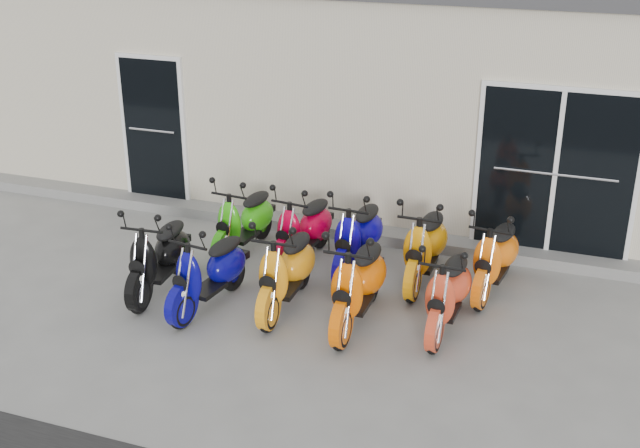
# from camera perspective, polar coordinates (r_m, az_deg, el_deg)

# --- Properties ---
(ground) EXTENTS (80.00, 80.00, 0.00)m
(ground) POSITION_cam_1_polar(r_m,az_deg,el_deg) (9.57, -1.22, -5.46)
(ground) COLOR gray
(ground) RESTS_ON ground
(building) EXTENTS (14.00, 6.00, 3.20)m
(building) POSITION_cam_1_polar(r_m,az_deg,el_deg) (13.72, 6.64, 10.36)
(building) COLOR beige
(building) RESTS_ON ground
(front_step) EXTENTS (14.00, 0.40, 0.15)m
(front_step) POSITION_cam_1_polar(r_m,az_deg,el_deg) (11.25, 2.45, -0.52)
(front_step) COLOR gray
(front_step) RESTS_ON ground
(door_left) EXTENTS (1.07, 0.08, 2.22)m
(door_left) POSITION_cam_1_polar(r_m,az_deg,el_deg) (12.25, -11.75, 6.88)
(door_left) COLOR black
(door_left) RESTS_ON front_step
(door_right) EXTENTS (2.02, 0.08, 2.22)m
(door_right) POSITION_cam_1_polar(r_m,az_deg,el_deg) (10.55, 16.43, 3.81)
(door_right) COLOR black
(door_right) RESTS_ON front_step
(scooter_front_black) EXTENTS (0.71, 1.65, 1.19)m
(scooter_front_black) POSITION_cam_1_polar(r_m,az_deg,el_deg) (9.71, -11.44, -1.58)
(scooter_front_black) COLOR black
(scooter_front_black) RESTS_ON ground
(scooter_front_blue) EXTENTS (0.78, 1.63, 1.16)m
(scooter_front_blue) POSITION_cam_1_polar(r_m,az_deg,el_deg) (9.25, -7.95, -2.70)
(scooter_front_blue) COLOR #09067A
(scooter_front_blue) RESTS_ON ground
(scooter_front_orange_a) EXTENTS (0.64, 1.66, 1.21)m
(scooter_front_orange_a) POSITION_cam_1_polar(r_m,az_deg,el_deg) (9.15, -2.42, -2.61)
(scooter_front_orange_a) COLOR orange
(scooter_front_orange_a) RESTS_ON ground
(scooter_front_orange_b) EXTENTS (0.62, 1.70, 1.26)m
(scooter_front_orange_b) POSITION_cam_1_polar(r_m,az_deg,el_deg) (8.82, 2.75, -3.49)
(scooter_front_orange_b) COLOR #FF6404
(scooter_front_orange_b) RESTS_ON ground
(scooter_front_red) EXTENTS (0.62, 1.56, 1.14)m
(scooter_front_red) POSITION_cam_1_polar(r_m,az_deg,el_deg) (8.83, 9.12, -4.16)
(scooter_front_red) COLOR #E14222
(scooter_front_red) RESTS_ON ground
(scooter_back_green) EXTENTS (0.70, 1.62, 1.16)m
(scooter_back_green) POSITION_cam_1_polar(r_m,az_deg,el_deg) (10.60, -5.44, 0.85)
(scooter_back_green) COLOR #32BE11
(scooter_back_green) RESTS_ON ground
(scooter_back_red) EXTENTS (0.76, 1.63, 1.16)m
(scooter_back_red) POSITION_cam_1_polar(r_m,az_deg,el_deg) (10.29, -1.20, 0.25)
(scooter_back_red) COLOR #C80029
(scooter_back_red) RESTS_ON ground
(scooter_back_blue) EXTENTS (0.64, 1.64, 1.20)m
(scooter_back_blue) POSITION_cam_1_polar(r_m,az_deg,el_deg) (10.04, 2.73, -0.26)
(scooter_back_blue) COLOR #0C039F
(scooter_back_blue) RESTS_ON ground
(scooter_back_yellow) EXTENTS (0.61, 1.65, 1.22)m
(scooter_back_yellow) POSITION_cam_1_polar(r_m,az_deg,el_deg) (9.83, 7.50, -0.90)
(scooter_back_yellow) COLOR orange
(scooter_back_yellow) RESTS_ON ground
(scooter_back_extra) EXTENTS (0.76, 1.63, 1.16)m
(scooter_back_extra) POSITION_cam_1_polar(r_m,az_deg,el_deg) (9.76, 12.41, -1.64)
(scooter_back_extra) COLOR orange
(scooter_back_extra) RESTS_ON ground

